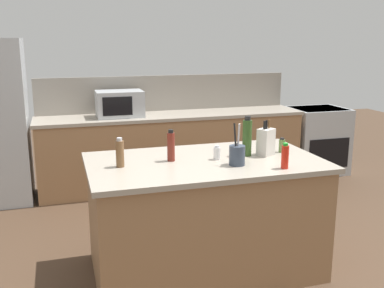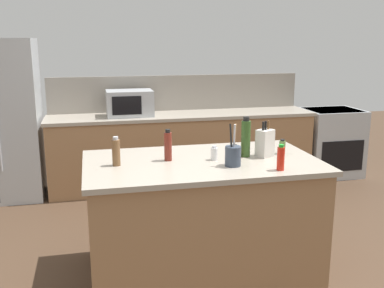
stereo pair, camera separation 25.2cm
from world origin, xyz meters
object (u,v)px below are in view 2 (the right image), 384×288
Objects in this scene: microwave at (130,103)px; spice_jar_oregano at (282,147)px; vinegar_bottle at (168,146)px; range_oven at (331,142)px; salt_shaker at (214,153)px; spice_jar_paprika at (235,152)px; olive_oil_bottle at (246,138)px; utensil_crock at (233,155)px; hot_sauce_bottle at (281,158)px; pepper_grinder at (116,152)px; knife_block at (265,143)px.

spice_jar_oregano is at bearing -63.80° from microwave.
vinegar_bottle is 0.96m from spice_jar_oregano.
salt_shaker is (-2.31, -2.21, 0.53)m from range_oven.
olive_oil_bottle is (0.10, 0.02, 0.10)m from spice_jar_paprika.
olive_oil_bottle is (0.18, 0.24, 0.07)m from utensil_crock.
hot_sauce_bottle is 1.56× the size of spice_jar_oregano.
range_oven is 4.81× the size of hot_sauce_bottle.
utensil_crock is at bearing -153.30° from spice_jar_oregano.
microwave is 2.92× the size of hot_sauce_bottle.
vinegar_bottle is at bearing 149.40° from hot_sauce_bottle.
hot_sauce_bottle reaches higher than salt_shaker.
spice_jar_oregano is at bearing 4.70° from spice_jar_paprika.
microwave is 4.94× the size of salt_shaker.
pepper_grinder is at bearing 161.24° from hot_sauce_bottle.
knife_block is 0.78m from vinegar_bottle.
knife_block is 1.31× the size of pepper_grinder.
utensil_crock reaches higher than spice_jar_paprika.
microwave is 2.22m from pepper_grinder.
spice_jar_oregano is (0.42, 0.03, 0.01)m from spice_jar_paprika.
salt_shaker is at bearing -173.98° from spice_jar_oregano.
pepper_grinder is (-0.30, -2.20, -0.05)m from microwave.
utensil_crock is 0.98× the size of olive_oil_bottle.
olive_oil_bottle is at bearing 136.62° from knife_block.
spice_jar_paprika is at bearing -3.87° from vinegar_bottle.
range_oven is at bearing 47.32° from utensil_crock.
utensil_crock is 0.22m from salt_shaker.
knife_block reaches higher than range_oven.
spice_jar_oregano is 0.38× the size of olive_oil_bottle.
knife_block is 0.91× the size of utensil_crock.
knife_block is at bearing -13.51° from olive_oil_bottle.
olive_oil_bottle reaches higher than spice_jar_paprika.
range_oven is at bearing 19.62° from knife_block.
utensil_crock is at bearing -30.00° from vinegar_bottle.
hot_sauce_bottle is at bearing -18.76° from pepper_grinder.
salt_shaker is 0.30m from olive_oil_bottle.
utensil_crock reaches higher than vinegar_bottle.
microwave is at bearing 106.16° from spice_jar_paprika.
spice_jar_oregano is at bearing 3.27° from olive_oil_bottle.
spice_jar_paprika is at bearing 68.84° from utensil_crock.
spice_jar_paprika reaches higher than range_oven.
olive_oil_bottle is (1.03, 0.03, 0.05)m from pepper_grinder.
pepper_grinder is 0.68× the size of olive_oil_bottle.
vinegar_bottle reaches higher than pepper_grinder.
utensil_crock is 0.57m from spice_jar_oregano.
spice_jar_oregano is (0.21, 0.44, -0.03)m from hot_sauce_bottle.
spice_jar_paprika is 0.18m from salt_shaker.
hot_sauce_bottle is 1.78× the size of spice_jar_paprika.
spice_jar_oregano reaches higher than salt_shaker.
olive_oil_bottle is (-0.33, -0.02, 0.10)m from spice_jar_oregano.
knife_block reaches higher than spice_jar_paprika.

